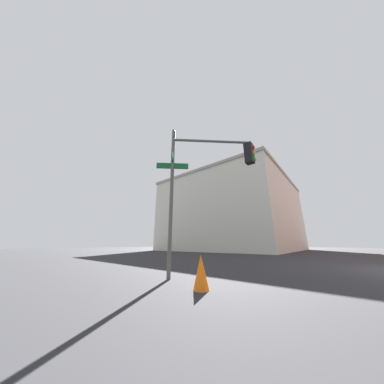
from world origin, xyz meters
TOP-DOWN VIEW (x-y plane):
  - traffic_signal_near at (-6.23, -5.59)m, footprint 2.63×2.51m
  - building_stucco at (-17.28, 18.73)m, footprint 18.86×21.77m
  - traffic_cone at (-5.75, -6.88)m, footprint 0.36×0.36m

SIDE VIEW (x-z plane):
  - traffic_cone at x=-5.75m, z-range 0.00..0.75m
  - traffic_signal_near at x=-6.23m, z-range 1.05..6.07m
  - building_stucco at x=-17.28m, z-range 0.01..11.53m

